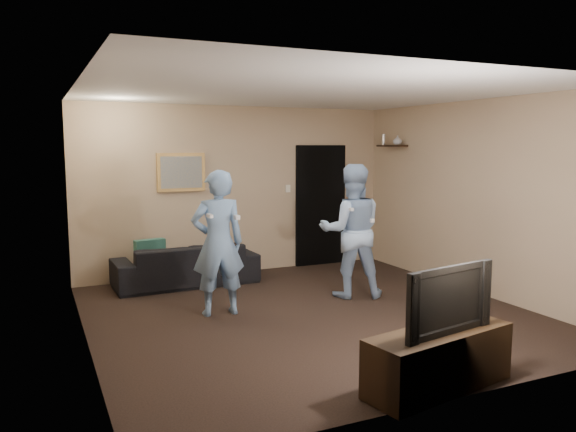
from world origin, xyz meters
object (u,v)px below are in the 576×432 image
sofa (186,264)px  tv_console (439,359)px  wii_player_right (351,231)px  television (441,298)px  wii_player_left (218,243)px

sofa → tv_console: bearing=101.5°
wii_player_right → television: bearing=-106.7°
wii_player_right → sofa: bearing=140.0°
tv_console → wii_player_right: wii_player_right is taller
wii_player_left → wii_player_right: (1.84, 0.05, 0.02)m
wii_player_left → wii_player_right: bearing=1.5°
television → wii_player_left: 2.92m
tv_console → wii_player_right: 2.98m
television → wii_player_left: wii_player_left is taller
tv_console → wii_player_left: size_ratio=0.79×
wii_player_left → tv_console: bearing=-69.8°
tv_console → television: 0.52m
sofa → television: television is taller
television → tv_console: bearing=-10.1°
television → wii_player_right: 2.91m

